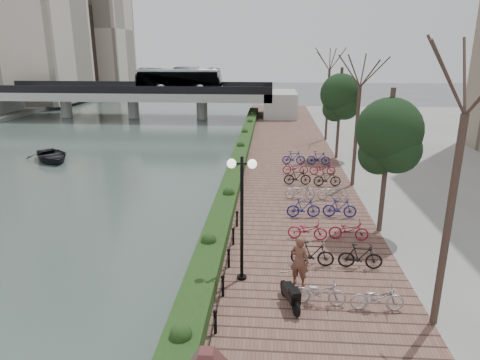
# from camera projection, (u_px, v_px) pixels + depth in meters

# --- Properties ---
(river_water) EXTENTS (30.00, 130.00, 0.02)m
(river_water) POSITION_uv_depth(u_px,v_px,m) (62.00, 153.00, 36.80)
(river_water) COLOR #41514B
(river_water) RESTS_ON ground
(promenade) EXTENTS (8.00, 75.00, 0.50)m
(promenade) POSITION_uv_depth(u_px,v_px,m) (286.00, 180.00, 28.25)
(promenade) COLOR brown
(promenade) RESTS_ON ground
(hedge) EXTENTS (1.10, 56.00, 0.60)m
(hedge) POSITION_uv_depth(u_px,v_px,m) (238.00, 162.00, 30.71)
(hedge) COLOR #143413
(hedge) RESTS_ON promenade
(chain_fence) EXTENTS (0.10, 14.10, 0.70)m
(chain_fence) POSITION_uv_depth(u_px,v_px,m) (219.00, 304.00, 13.47)
(chain_fence) COLOR black
(chain_fence) RESTS_ON promenade
(lamppost) EXTENTS (1.02, 0.32, 4.59)m
(lamppost) POSITION_uv_depth(u_px,v_px,m) (242.00, 192.00, 14.67)
(lamppost) COLOR black
(lamppost) RESTS_ON promenade
(motorcycle) EXTENTS (0.87, 1.54, 0.92)m
(motorcycle) POSITION_uv_depth(u_px,v_px,m) (290.00, 293.00, 13.86)
(motorcycle) COLOR black
(motorcycle) RESTS_ON promenade
(pedestrian) EXTENTS (0.80, 0.68, 1.87)m
(pedestrian) POSITION_uv_depth(u_px,v_px,m) (299.00, 261.00, 14.94)
(pedestrian) COLOR brown
(pedestrian) RESTS_ON promenade
(bicycle_parking) EXTENTS (2.40, 19.89, 1.00)m
(bicycle_parking) POSITION_uv_depth(u_px,v_px,m) (319.00, 200.00, 22.36)
(bicycle_parking) COLOR #A6A6AB
(bicycle_parking) RESTS_ON promenade
(street_trees) EXTENTS (3.20, 37.12, 6.80)m
(street_trees) POSITION_uv_depth(u_px,v_px,m) (368.00, 146.00, 22.37)
(street_trees) COLOR #34241E
(street_trees) RESTS_ON promenade
(bridge) EXTENTS (36.00, 10.77, 6.50)m
(bridge) POSITION_uv_depth(u_px,v_px,m) (142.00, 92.00, 54.81)
(bridge) COLOR #A9A8A3
(bridge) RESTS_ON ground
(boat) EXTENTS (5.30, 5.44, 0.92)m
(boat) POSITION_uv_depth(u_px,v_px,m) (51.00, 156.00, 33.89)
(boat) COLOR black
(boat) RESTS_ON river_water
(far_buildings) EXTENTS (35.00, 38.00, 38.00)m
(far_buildings) POSITION_uv_depth(u_px,v_px,m) (12.00, 3.00, 72.99)
(far_buildings) COLOR beige
(far_buildings) RESTS_ON far_bank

